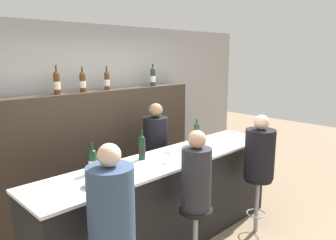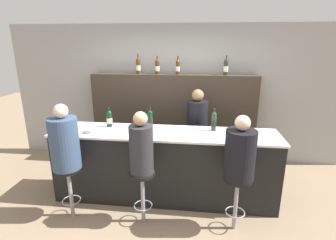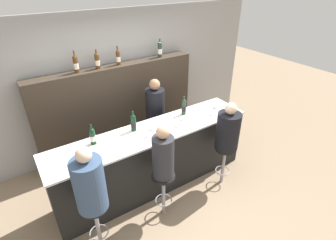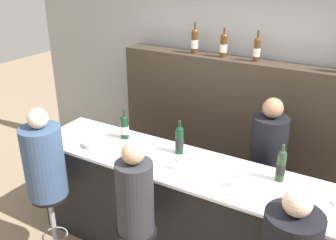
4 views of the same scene
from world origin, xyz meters
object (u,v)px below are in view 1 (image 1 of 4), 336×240
at_px(wine_bottle_backbar_3, 153,77).
at_px(guest_seated_left, 111,206).
at_px(wine_glass_0, 168,154).
at_px(bartender, 156,163).
at_px(guest_seated_right, 260,152).
at_px(bar_stool_right, 258,190).
at_px(wine_bottle_counter_0, 93,161).
at_px(wine_bottle_backbar_0, 57,83).
at_px(guest_seated_middle, 196,175).
at_px(wine_bottle_counter_1, 142,147).
at_px(wine_glass_1, 200,144).
at_px(metal_bowl, 95,183).
at_px(wine_bottle_counter_2, 197,133).
at_px(wine_bottle_backbar_2, 107,80).
at_px(wine_bottle_backbar_1, 83,82).
at_px(bar_stool_middle, 195,224).
at_px(wine_glass_2, 233,134).

xyz_separation_m(wine_bottle_backbar_3, guest_seated_left, (-2.10, -1.86, -0.78)).
bearing_deg(wine_glass_0, bartender, 55.37).
bearing_deg(guest_seated_right, bar_stool_right, 0.00).
distance_m(wine_bottle_counter_0, wine_glass_0, 0.81).
xyz_separation_m(wine_bottle_backbar_0, guest_seated_middle, (0.44, -1.86, -0.80)).
height_order(wine_bottle_counter_1, bar_stool_right, wine_bottle_counter_1).
bearing_deg(guest_seated_middle, wine_glass_1, 37.93).
relative_size(wine_bottle_backbar_3, bartender, 0.22).
distance_m(wine_glass_1, guest_seated_left, 1.69).
height_order(wine_bottle_counter_0, metal_bowl, wine_bottle_counter_0).
height_order(wine_bottle_counter_2, wine_bottle_backbar_2, wine_bottle_backbar_2).
bearing_deg(wine_bottle_counter_2, wine_bottle_backbar_1, 132.15).
relative_size(wine_bottle_backbar_0, guest_seated_left, 0.42).
distance_m(wine_bottle_backbar_1, wine_bottle_backbar_3, 1.22).
bearing_deg(wine_bottle_backbar_0, wine_bottle_backbar_3, -0.00).
relative_size(bar_stool_middle, guest_seated_middle, 0.92).
xyz_separation_m(metal_bowl, guest_seated_middle, (0.82, -0.47, -0.01)).
xyz_separation_m(wine_bottle_backbar_2, guest_seated_right, (0.89, -1.86, -0.80)).
bearing_deg(guest_seated_middle, bartender, 63.10).
distance_m(wine_bottle_counter_0, wine_bottle_backbar_1, 1.40).
bearing_deg(wine_glass_2, metal_bowl, -179.36).
relative_size(wine_bottle_counter_1, bartender, 0.21).
bearing_deg(bar_stool_right, wine_glass_0, 154.87).
distance_m(wine_bottle_counter_0, guest_seated_left, 0.84).
bearing_deg(guest_seated_right, wine_glass_2, 71.63).
bearing_deg(wine_glass_2, bar_stool_middle, -159.54).
distance_m(wine_bottle_counter_0, wine_bottle_backbar_3, 2.20).
xyz_separation_m(wine_bottle_backbar_0, wine_bottle_backbar_1, (0.35, 0.00, -0.01)).
xyz_separation_m(wine_bottle_backbar_0, bar_stool_middle, (0.44, -1.86, -1.31)).
distance_m(wine_bottle_backbar_3, guest_seated_right, 2.03).
bearing_deg(wine_bottle_backbar_3, guest_seated_middle, -121.11).
relative_size(wine_bottle_counter_2, guest_seated_right, 0.42).
xyz_separation_m(wine_bottle_counter_0, bar_stool_middle, (0.66, -0.77, -0.62)).
bearing_deg(bartender, wine_bottle_backbar_0, 152.47).
relative_size(metal_bowl, guest_seated_left, 0.24).
bearing_deg(wine_bottle_counter_0, bar_stool_right, -22.83).
distance_m(guest_seated_left, bartender, 2.11).
bearing_deg(wine_glass_2, wine_bottle_counter_2, 148.22).
bearing_deg(wine_glass_1, guest_seated_left, -162.89).
bearing_deg(wine_bottle_backbar_3, bar_stool_middle, -121.11).
distance_m(wine_bottle_backbar_2, wine_glass_2, 1.86).
height_order(wine_bottle_backbar_3, guest_seated_middle, wine_bottle_backbar_3).
distance_m(wine_bottle_counter_0, wine_bottle_counter_2, 1.55).
height_order(wine_bottle_counter_1, wine_bottle_backbar_0, wine_bottle_backbar_0).
xyz_separation_m(wine_bottle_counter_1, wine_glass_2, (1.37, -0.27, -0.04)).
relative_size(wine_bottle_counter_0, guest_seated_right, 0.40).
xyz_separation_m(wine_glass_0, guest_seated_left, (-1.09, -0.50, -0.06)).
bearing_deg(wine_bottle_counter_1, guest_seated_left, -140.96).
relative_size(wine_bottle_counter_1, wine_bottle_backbar_2, 1.02).
bearing_deg(bar_stool_middle, wine_bottle_counter_0, 130.48).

